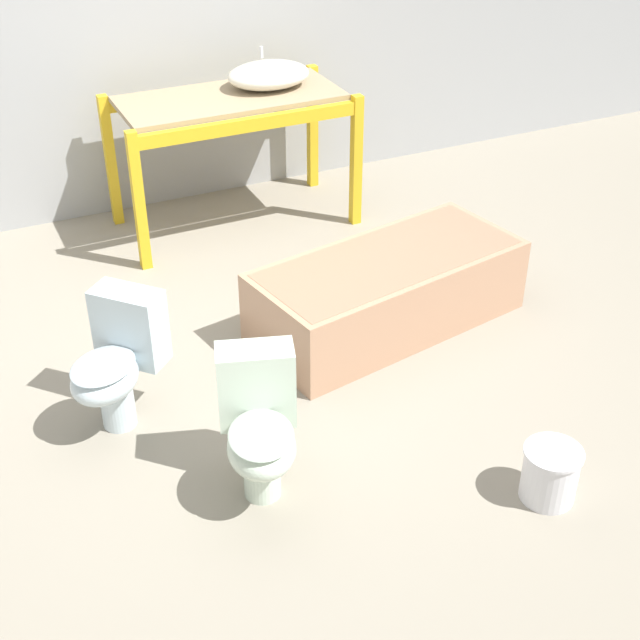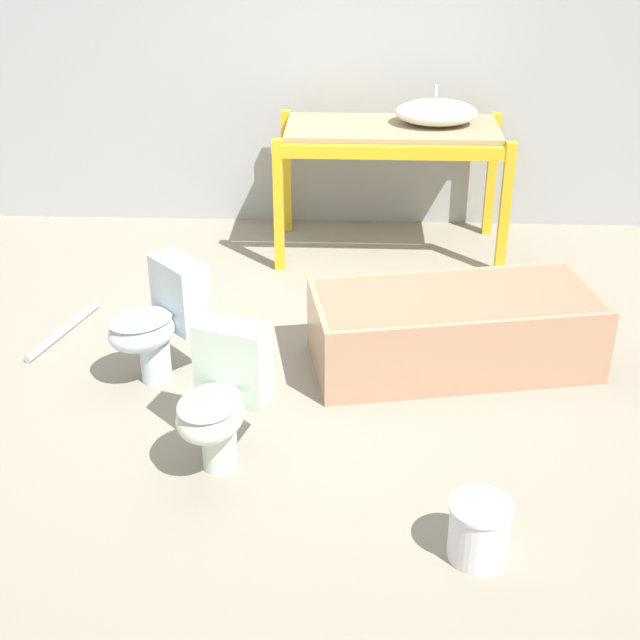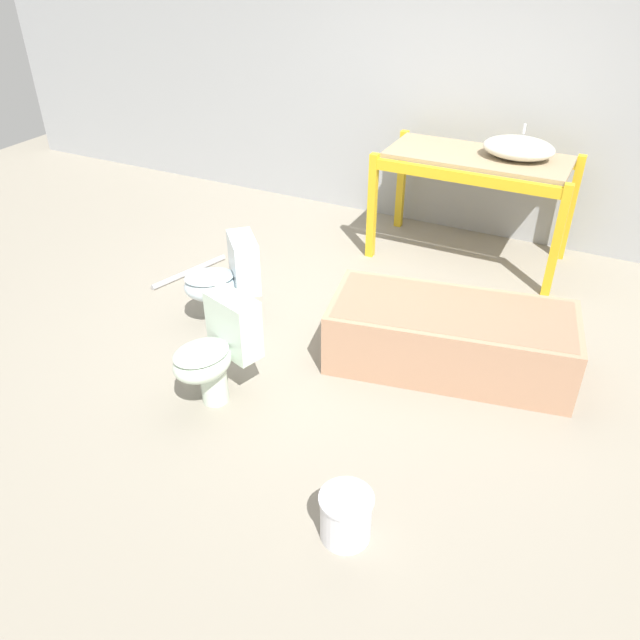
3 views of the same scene
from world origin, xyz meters
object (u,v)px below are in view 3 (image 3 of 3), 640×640
Objects in this scene: sink_basin at (519,148)px; toilet_far at (217,349)px; toilet_near at (225,278)px; bathtub_main at (450,333)px; bucket_white at (346,515)px.

toilet_far is (-1.20, -2.75, -0.68)m from sink_basin.
toilet_near is 0.91m from toilet_far.
bathtub_main is 2.51× the size of toilet_far.
toilet_far is at bearing 151.80° from bucket_white.
bathtub_main is 6.29× the size of bucket_white.
sink_basin is 3.08m from toilet_far.
sink_basin reaches higher than toilet_near.
sink_basin is 2.66m from toilet_near.
sink_basin is 2.12× the size of bucket_white.
toilet_near reaches higher than bathtub_main.
toilet_far is (0.46, -0.79, 0.00)m from toilet_near.
toilet_far is at bearing -151.54° from bathtub_main.
toilet_far reaches higher than bathtub_main.
toilet_far is 2.50× the size of bucket_white.
bathtub_main is at bearing 54.42° from toilet_near.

